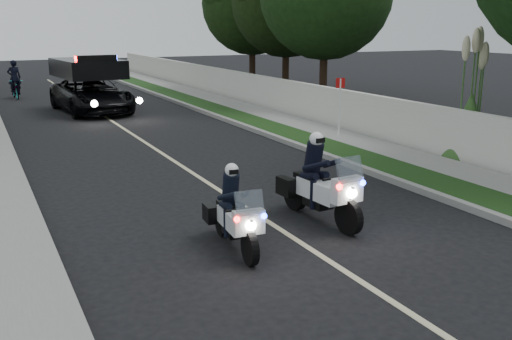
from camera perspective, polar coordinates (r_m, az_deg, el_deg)
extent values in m
plane|color=black|center=(10.57, 4.07, -6.93)|extent=(120.00, 120.00, 0.00)
cube|color=gray|center=(20.95, 0.02, 3.91)|extent=(0.20, 60.00, 0.15)
cube|color=#193814|center=(21.27, 1.72, 4.06)|extent=(1.20, 60.00, 0.16)
cube|color=gray|center=(21.90, 4.73, 4.31)|extent=(1.40, 60.00, 0.16)
cube|color=beige|center=(22.32, 6.99, 6.19)|extent=(0.22, 60.00, 1.50)
cube|color=gray|center=(18.89, -22.91, 1.65)|extent=(0.20, 60.00, 0.15)
cube|color=#BFB78C|center=(19.54, -10.84, 2.69)|extent=(0.12, 50.00, 0.01)
imported|color=black|center=(26.86, -15.72, 5.48)|extent=(3.09, 5.80, 2.71)
imported|color=black|center=(33.17, -22.45, 6.50)|extent=(0.78, 1.93, 0.99)
imported|color=black|center=(33.17, -22.45, 6.50)|extent=(0.66, 0.45, 1.79)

